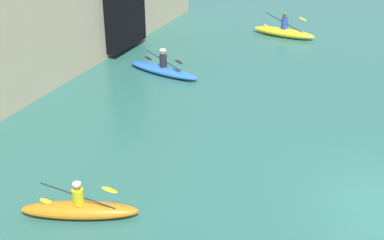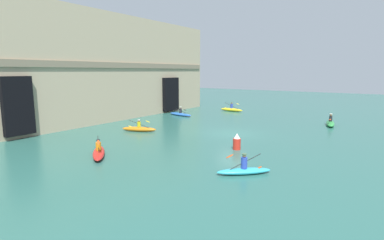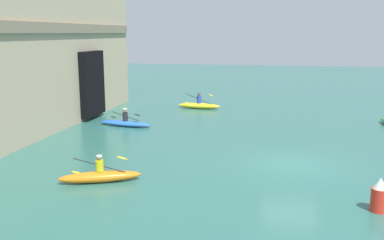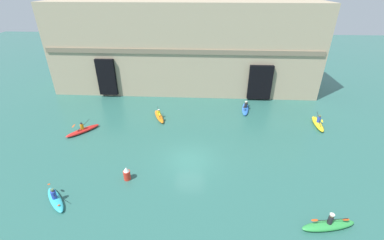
{
  "view_description": "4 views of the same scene",
  "coord_description": "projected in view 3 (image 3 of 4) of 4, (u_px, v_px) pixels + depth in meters",
  "views": [
    {
      "loc": [
        -13.29,
        -0.23,
        8.98
      ],
      "look_at": [
        -0.71,
        5.6,
        1.84
      ],
      "focal_mm": 50.0,
      "sensor_mm": 36.0,
      "label": 1
    },
    {
      "loc": [
        -23.39,
        -11.61,
        5.45
      ],
      "look_at": [
        -1.14,
        3.52,
        1.04
      ],
      "focal_mm": 28.0,
      "sensor_mm": 36.0,
      "label": 2
    },
    {
      "loc": [
        -18.95,
        0.6,
        5.79
      ],
      "look_at": [
        0.97,
        4.76,
        1.63
      ],
      "focal_mm": 40.0,
      "sensor_mm": 36.0,
      "label": 3
    },
    {
      "loc": [
        1.23,
        -17.85,
        13.75
      ],
      "look_at": [
        -0.06,
        4.39,
        1.56
      ],
      "focal_mm": 24.0,
      "sensor_mm": 36.0,
      "label": 4
    }
  ],
  "objects": [
    {
      "name": "ground_plane",
      "position": [
        291.0,
        164.0,
        19.21
      ],
      "size": [
        120.0,
        120.0,
        0.0
      ],
      "primitive_type": "plane",
      "color": "#2D665B"
    },
    {
      "name": "kayak_orange",
      "position": [
        100.0,
        176.0,
        16.86
      ],
      "size": [
        1.86,
        3.2,
        1.09
      ],
      "rotation": [
        0.0,
        0.0,
        1.98
      ],
      "color": "orange",
      "rests_on": "ground"
    },
    {
      "name": "kayak_yellow",
      "position": [
        199.0,
        105.0,
        33.27
      ],
      "size": [
        0.97,
        3.38,
        1.25
      ],
      "rotation": [
        0.0,
        0.0,
        1.51
      ],
      "color": "yellow",
      "rests_on": "ground"
    },
    {
      "name": "kayak_blue",
      "position": [
        125.0,
        123.0,
        26.97
      ],
      "size": [
        1.3,
        3.63,
        1.14
      ],
      "rotation": [
        0.0,
        0.0,
        1.42
      ],
      "color": "blue",
      "rests_on": "ground"
    },
    {
      "name": "marker_buoy",
      "position": [
        379.0,
        196.0,
        14.03
      ],
      "size": [
        0.54,
        0.54,
        1.16
      ],
      "color": "red",
      "rests_on": "ground"
    }
  ]
}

